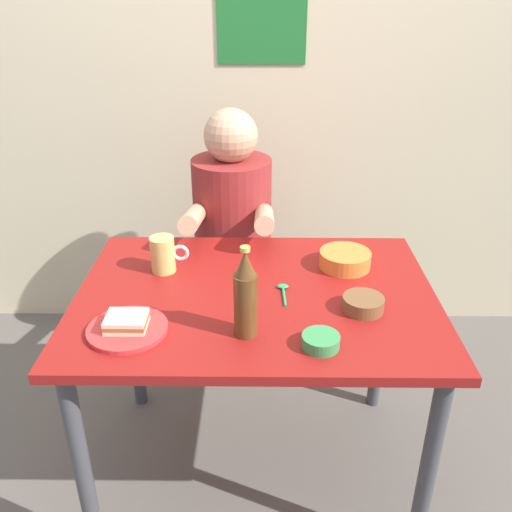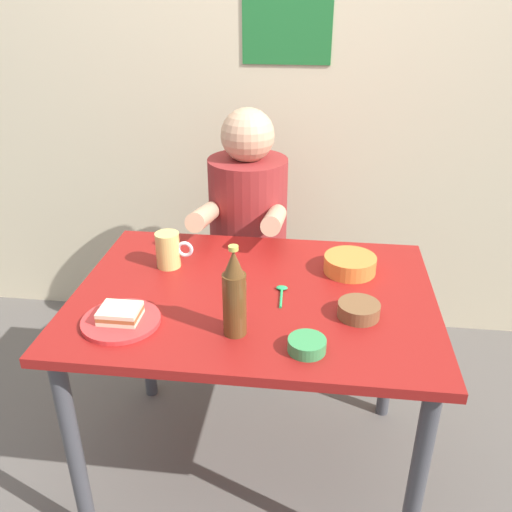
{
  "view_description": "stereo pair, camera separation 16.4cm",
  "coord_description": "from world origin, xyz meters",
  "px_view_note": "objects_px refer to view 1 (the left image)",
  "views": [
    {
      "loc": [
        0.02,
        -1.44,
        1.59
      ],
      "look_at": [
        0.0,
        0.05,
        0.84
      ],
      "focal_mm": 38.06,
      "sensor_mm": 36.0,
      "label": 1
    },
    {
      "loc": [
        0.18,
        -1.42,
        1.59
      ],
      "look_at": [
        0.0,
        0.05,
        0.84
      ],
      "focal_mm": 38.06,
      "sensor_mm": 36.0,
      "label": 2
    }
  ],
  "objects_px": {
    "person_seated": "(232,209)",
    "plate_orange": "(127,329)",
    "soup_bowl_orange": "(345,259)",
    "dining_table": "(256,318)",
    "beer_mug": "(164,254)",
    "stool": "(234,296)",
    "beer_bottle": "(246,296)",
    "sandwich": "(127,321)"
  },
  "relations": [
    {
      "from": "soup_bowl_orange",
      "to": "plate_orange",
      "type": "bearing_deg",
      "value": -149.23
    },
    {
      "from": "beer_mug",
      "to": "beer_bottle",
      "type": "bearing_deg",
      "value": -52.11
    },
    {
      "from": "stool",
      "to": "plate_orange",
      "type": "xyz_separation_m",
      "value": [
        -0.24,
        -0.84,
        0.4
      ]
    },
    {
      "from": "beer_mug",
      "to": "beer_bottle",
      "type": "distance_m",
      "value": 0.46
    },
    {
      "from": "dining_table",
      "to": "soup_bowl_orange",
      "type": "relative_size",
      "value": 6.47
    },
    {
      "from": "dining_table",
      "to": "stool",
      "type": "bearing_deg",
      "value": 99.33
    },
    {
      "from": "dining_table",
      "to": "soup_bowl_orange",
      "type": "distance_m",
      "value": 0.36
    },
    {
      "from": "dining_table",
      "to": "beer_bottle",
      "type": "xyz_separation_m",
      "value": [
        -0.02,
        -0.22,
        0.21
      ]
    },
    {
      "from": "stool",
      "to": "beer_bottle",
      "type": "distance_m",
      "value": 0.99
    },
    {
      "from": "stool",
      "to": "beer_mug",
      "type": "height_order",
      "value": "beer_mug"
    },
    {
      "from": "stool",
      "to": "person_seated",
      "type": "relative_size",
      "value": 0.63
    },
    {
      "from": "beer_mug",
      "to": "stool",
      "type": "bearing_deg",
      "value": 68.06
    },
    {
      "from": "plate_orange",
      "to": "beer_bottle",
      "type": "height_order",
      "value": "beer_bottle"
    },
    {
      "from": "soup_bowl_orange",
      "to": "beer_bottle",
      "type": "bearing_deg",
      "value": -129.33
    },
    {
      "from": "person_seated",
      "to": "beer_mug",
      "type": "distance_m",
      "value": 0.52
    },
    {
      "from": "dining_table",
      "to": "plate_orange",
      "type": "bearing_deg",
      "value": -148.67
    },
    {
      "from": "stool",
      "to": "dining_table",
      "type": "bearing_deg",
      "value": -80.67
    },
    {
      "from": "sandwich",
      "to": "beer_bottle",
      "type": "relative_size",
      "value": 0.42
    },
    {
      "from": "beer_mug",
      "to": "soup_bowl_orange",
      "type": "distance_m",
      "value": 0.6
    },
    {
      "from": "sandwich",
      "to": "beer_mug",
      "type": "xyz_separation_m",
      "value": [
        0.05,
        0.35,
        0.03
      ]
    },
    {
      "from": "dining_table",
      "to": "beer_bottle",
      "type": "bearing_deg",
      "value": -96.37
    },
    {
      "from": "dining_table",
      "to": "stool",
      "type": "height_order",
      "value": "dining_table"
    },
    {
      "from": "dining_table",
      "to": "beer_mug",
      "type": "height_order",
      "value": "beer_mug"
    },
    {
      "from": "person_seated",
      "to": "beer_mug",
      "type": "relative_size",
      "value": 5.71
    },
    {
      "from": "person_seated",
      "to": "sandwich",
      "type": "distance_m",
      "value": 0.87
    },
    {
      "from": "sandwich",
      "to": "person_seated",
      "type": "bearing_deg",
      "value": 73.61
    },
    {
      "from": "person_seated",
      "to": "plate_orange",
      "type": "bearing_deg",
      "value": -106.39
    },
    {
      "from": "person_seated",
      "to": "sandwich",
      "type": "height_order",
      "value": "person_seated"
    },
    {
      "from": "dining_table",
      "to": "person_seated",
      "type": "height_order",
      "value": "person_seated"
    },
    {
      "from": "dining_table",
      "to": "plate_orange",
      "type": "height_order",
      "value": "plate_orange"
    },
    {
      "from": "sandwich",
      "to": "beer_bottle",
      "type": "distance_m",
      "value": 0.33
    },
    {
      "from": "person_seated",
      "to": "beer_bottle",
      "type": "relative_size",
      "value": 2.75
    },
    {
      "from": "stool",
      "to": "plate_orange",
      "type": "height_order",
      "value": "plate_orange"
    },
    {
      "from": "beer_mug",
      "to": "soup_bowl_orange",
      "type": "bearing_deg",
      "value": 3.21
    },
    {
      "from": "soup_bowl_orange",
      "to": "stool",
      "type": "bearing_deg",
      "value": 130.98
    },
    {
      "from": "stool",
      "to": "sandwich",
      "type": "height_order",
      "value": "sandwich"
    },
    {
      "from": "dining_table",
      "to": "beer_bottle",
      "type": "relative_size",
      "value": 4.2
    },
    {
      "from": "stool",
      "to": "soup_bowl_orange",
      "type": "bearing_deg",
      "value": -49.02
    },
    {
      "from": "sandwich",
      "to": "stool",
      "type": "bearing_deg",
      "value": 73.82
    },
    {
      "from": "stool",
      "to": "beer_bottle",
      "type": "xyz_separation_m",
      "value": [
        0.08,
        -0.85,
        0.51
      ]
    },
    {
      "from": "sandwich",
      "to": "beer_mug",
      "type": "height_order",
      "value": "beer_mug"
    },
    {
      "from": "sandwich",
      "to": "dining_table",
      "type": "bearing_deg",
      "value": 31.33
    }
  ]
}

